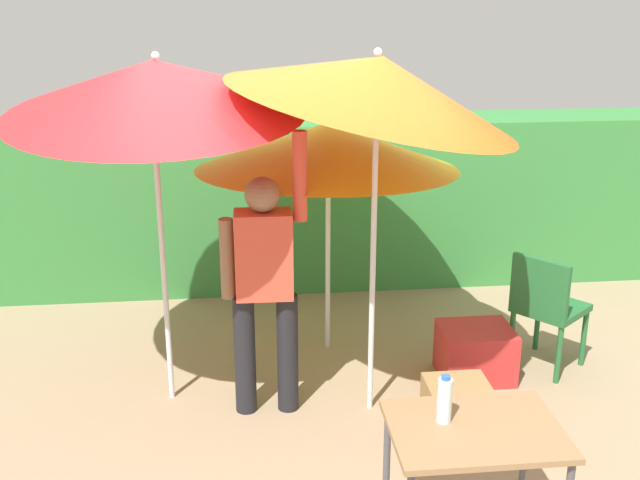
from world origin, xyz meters
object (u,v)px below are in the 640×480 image
(umbrella_rainbow, at_px, (377,83))
(folding_table, at_px, (474,445))
(person_vendor, at_px, (265,279))
(crate_cardboard, at_px, (456,407))
(bottle_water, at_px, (445,400))
(chair_plastic, at_px, (546,305))
(cooler_box, at_px, (475,352))
(umbrella_orange, at_px, (154,87))
(umbrella_yellow, at_px, (327,146))

(umbrella_rainbow, xyz_separation_m, folding_table, (0.22, -1.53, -1.49))
(person_vendor, distance_m, crate_cardboard, 1.46)
(folding_table, xyz_separation_m, bottle_water, (-0.14, 0.07, 0.21))
(folding_table, distance_m, bottle_water, 0.26)
(chair_plastic, relative_size, cooler_box, 1.74)
(chair_plastic, xyz_separation_m, bottle_water, (-1.26, -1.84, 0.37))
(umbrella_rainbow, relative_size, umbrella_orange, 1.05)
(umbrella_orange, distance_m, cooler_box, 2.88)
(umbrella_yellow, bearing_deg, umbrella_rainbow, -78.27)
(umbrella_rainbow, distance_m, bottle_water, 1.94)
(umbrella_orange, bearing_deg, person_vendor, -19.82)
(chair_plastic, relative_size, crate_cardboard, 2.26)
(umbrella_orange, xyz_separation_m, cooler_box, (2.14, 0.06, -1.93))
(umbrella_rainbow, height_order, cooler_box, umbrella_rainbow)
(umbrella_yellow, xyz_separation_m, bottle_water, (0.27, -2.37, -0.72))
(umbrella_orange, bearing_deg, folding_table, -49.12)
(folding_table, bearing_deg, crate_cardboard, 76.98)
(cooler_box, bearing_deg, folding_table, -108.01)
(umbrella_rainbow, relative_size, umbrella_yellow, 1.31)
(umbrella_rainbow, bearing_deg, bottle_water, -86.65)
(umbrella_yellow, distance_m, bottle_water, 2.49)
(umbrella_rainbow, xyz_separation_m, crate_cardboard, (0.49, -0.38, -1.99))
(person_vendor, bearing_deg, chair_plastic, 9.88)
(person_vendor, xyz_separation_m, chair_plastic, (2.04, 0.35, -0.42))
(bottle_water, bearing_deg, folding_table, -26.73)
(umbrella_yellow, xyz_separation_m, crate_cardboard, (0.68, -1.29, -1.43))
(umbrella_rainbow, height_order, bottle_water, umbrella_rainbow)
(umbrella_yellow, bearing_deg, person_vendor, -119.56)
(umbrella_yellow, bearing_deg, folding_table, -80.46)
(person_vendor, bearing_deg, bottle_water, -62.42)
(crate_cardboard, bearing_deg, folding_table, -103.02)
(umbrella_orange, distance_m, umbrella_yellow, 1.41)
(umbrella_yellow, height_order, bottle_water, umbrella_yellow)
(folding_table, bearing_deg, umbrella_orange, 130.88)
(umbrella_yellow, distance_m, person_vendor, 1.21)
(umbrella_rainbow, height_order, crate_cardboard, umbrella_rainbow)
(umbrella_orange, height_order, chair_plastic, umbrella_orange)
(umbrella_orange, height_order, cooler_box, umbrella_orange)
(chair_plastic, height_order, folding_table, chair_plastic)
(crate_cardboard, relative_size, folding_table, 0.49)
(umbrella_yellow, relative_size, person_vendor, 1.03)
(chair_plastic, relative_size, folding_table, 1.11)
(umbrella_rainbow, distance_m, cooler_box, 2.15)
(umbrella_yellow, height_order, folding_table, umbrella_yellow)
(umbrella_yellow, distance_m, chair_plastic, 1.95)
(folding_table, relative_size, bottle_water, 3.33)
(chair_plastic, bearing_deg, person_vendor, -170.12)
(person_vendor, relative_size, chair_plastic, 2.11)
(umbrella_rainbow, xyz_separation_m, umbrella_yellow, (-0.19, 0.91, -0.56))
(chair_plastic, height_order, cooler_box, chair_plastic)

